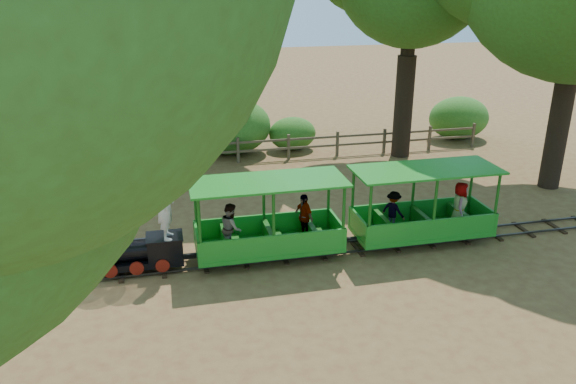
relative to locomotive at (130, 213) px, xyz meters
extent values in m
plane|color=olive|center=(4.67, -0.06, -1.54)|extent=(90.00, 90.00, 0.00)
cube|color=#3F3D3A|center=(4.67, -0.36, -1.47)|extent=(22.00, 0.05, 0.05)
cube|color=#3F3D3A|center=(4.67, 0.24, -1.47)|extent=(22.00, 0.05, 0.05)
cube|color=#382314|center=(4.67, -0.06, -1.52)|extent=(0.12, 1.00, 0.05)
cube|color=#382314|center=(-0.33, -0.06, -1.52)|extent=(0.12, 1.00, 0.05)
cube|color=#382314|center=(9.67, -0.06, -1.52)|extent=(0.12, 1.00, 0.05)
cube|color=black|center=(0.13, -0.06, -1.28)|extent=(2.04, 0.65, 0.17)
cylinder|color=black|center=(-0.19, -0.06, -0.94)|extent=(1.30, 0.52, 0.52)
cylinder|color=black|center=(-0.70, -0.06, -0.47)|extent=(0.15, 0.15, 0.41)
sphere|color=#BD7C2D|center=(-0.14, -0.06, -0.66)|extent=(0.24, 0.24, 0.24)
cylinder|color=#BD7C2D|center=(-0.38, -0.06, -0.64)|extent=(0.09, 0.09, 0.09)
cube|color=black|center=(0.73, -0.06, -0.94)|extent=(0.83, 0.65, 0.51)
cube|color=black|center=(0.73, -0.06, -0.67)|extent=(0.88, 0.70, 0.04)
cone|color=black|center=(-0.98, -0.06, -1.30)|extent=(0.42, 0.59, 0.59)
cylinder|color=#BD7C2D|center=(-0.87, -0.06, -0.84)|extent=(0.09, 0.13, 0.13)
cylinder|color=maroon|center=(-0.56, -0.39, -1.28)|extent=(0.33, 0.06, 0.33)
cylinder|color=maroon|center=(-0.56, 0.28, -1.28)|extent=(0.33, 0.06, 0.33)
cylinder|color=maroon|center=(0.04, -0.39, -1.28)|extent=(0.33, 0.06, 0.33)
cylinder|color=maroon|center=(0.04, 0.28, -1.28)|extent=(0.33, 0.06, 0.33)
cylinder|color=maroon|center=(0.64, -0.39, -1.28)|extent=(0.33, 0.06, 0.33)
cylinder|color=maroon|center=(0.64, 0.28, -1.28)|extent=(0.33, 0.06, 0.33)
sphere|color=white|center=(-0.61, -0.01, 0.05)|extent=(0.83, 0.83, 0.83)
sphere|color=white|center=(-0.24, 0.04, 0.38)|extent=(1.11, 1.11, 1.11)
sphere|color=white|center=(0.41, 0.09, 0.66)|extent=(0.93, 0.93, 0.93)
imported|color=silver|center=(0.83, -0.19, 0.17)|extent=(0.43, 0.62, 1.64)
cube|color=#1E8A22|center=(3.31, -0.06, -1.21)|extent=(3.67, 1.40, 0.11)
cube|color=#165C15|center=(3.31, -0.06, -1.34)|extent=(3.30, 0.54, 0.15)
cube|color=#1E8A22|center=(3.31, -0.71, -0.88)|extent=(3.67, 0.06, 0.54)
cube|color=#1E8A22|center=(3.31, 0.60, -0.88)|extent=(3.67, 0.06, 0.54)
cube|color=#1E8A22|center=(3.31, -0.06, 0.52)|extent=(3.83, 1.57, 0.05)
cylinder|color=#165C15|center=(1.56, -0.69, -0.34)|extent=(0.08, 0.08, 1.73)
cylinder|color=#165C15|center=(1.56, 0.58, -0.34)|extent=(0.08, 0.08, 1.73)
cylinder|color=#165C15|center=(5.06, -0.69, -0.34)|extent=(0.08, 0.08, 1.73)
cylinder|color=#165C15|center=(5.06, 0.58, -0.34)|extent=(0.08, 0.08, 1.73)
cube|color=#165C15|center=(2.20, -0.06, -0.94)|extent=(0.13, 1.19, 0.43)
cube|color=#165C15|center=(3.31, -0.06, -0.94)|extent=(0.13, 1.19, 0.43)
cube|color=#165C15|center=(4.41, -0.06, -0.94)|extent=(0.13, 1.19, 0.43)
cylinder|color=black|center=(2.13, -0.42, -1.29)|extent=(0.30, 0.06, 0.30)
cylinder|color=black|center=(2.13, 0.31, -1.29)|extent=(0.30, 0.06, 0.30)
cylinder|color=black|center=(4.48, -0.42, -1.29)|extent=(0.30, 0.06, 0.30)
cylinder|color=black|center=(4.48, 0.31, -1.29)|extent=(0.30, 0.06, 0.30)
imported|color=gray|center=(2.34, -0.24, -0.52)|extent=(0.48, 0.62, 1.26)
imported|color=gray|center=(4.26, 0.10, -0.55)|extent=(0.53, 0.77, 1.21)
cube|color=#1E8A22|center=(7.48, -0.06, -1.21)|extent=(3.67, 1.40, 0.11)
cube|color=#165C15|center=(7.48, -0.06, -1.34)|extent=(3.30, 0.54, 0.15)
cube|color=#1E8A22|center=(7.48, -0.71, -0.88)|extent=(3.67, 0.06, 0.54)
cube|color=#1E8A22|center=(7.48, 0.60, -0.88)|extent=(3.67, 0.06, 0.54)
cube|color=#1E8A22|center=(7.48, -0.06, 0.52)|extent=(3.83, 1.57, 0.05)
cylinder|color=#165C15|center=(5.74, -0.69, -0.34)|extent=(0.08, 0.08, 1.73)
cylinder|color=#165C15|center=(5.74, 0.58, -0.34)|extent=(0.08, 0.08, 1.73)
cylinder|color=#165C15|center=(9.23, -0.69, -0.34)|extent=(0.08, 0.08, 1.73)
cylinder|color=#165C15|center=(9.23, 0.58, -0.34)|extent=(0.08, 0.08, 1.73)
cube|color=#165C15|center=(6.38, -0.06, -0.94)|extent=(0.13, 1.19, 0.43)
cube|color=#165C15|center=(7.48, -0.06, -0.94)|extent=(0.13, 1.19, 0.43)
cube|color=#165C15|center=(8.59, -0.06, -0.94)|extent=(0.13, 1.19, 0.43)
cylinder|color=black|center=(6.31, -0.42, -1.29)|extent=(0.30, 0.06, 0.30)
cylinder|color=black|center=(6.31, 0.31, -1.29)|extent=(0.30, 0.06, 0.30)
cylinder|color=black|center=(8.66, -0.42, -1.29)|extent=(0.30, 0.06, 0.30)
cylinder|color=black|center=(8.66, 0.31, -1.29)|extent=(0.30, 0.06, 0.30)
imported|color=gray|center=(6.72, 0.12, -0.62)|extent=(0.71, 0.79, 1.06)
imported|color=gray|center=(8.46, -0.23, -0.51)|extent=(0.66, 0.75, 1.30)
cylinder|color=#2D2116|center=(-3.83, 5.94, 0.15)|extent=(0.70, 0.70, 3.39)
cylinder|color=#2D2116|center=(2.67, 9.44, 0.53)|extent=(0.66, 0.66, 4.15)
cylinder|color=#2D2116|center=(2.67, 9.44, 3.79)|extent=(0.50, 0.50, 2.37)
cylinder|color=#2D2116|center=(10.17, 7.44, 0.43)|extent=(0.72, 0.72, 3.95)
cylinder|color=#2D2116|center=(10.17, 7.44, 3.54)|extent=(0.54, 0.54, 2.26)
cylinder|color=#2D2116|center=(13.67, 2.94, 0.44)|extent=(0.68, 0.68, 3.98)
cylinder|color=#2D2116|center=(13.67, 2.94, 3.57)|extent=(0.51, 0.51, 2.27)
cube|color=brown|center=(-4.33, 7.94, -1.04)|extent=(0.10, 0.10, 1.00)
cube|color=brown|center=(-2.33, 7.94, -1.04)|extent=(0.10, 0.10, 1.00)
cube|color=brown|center=(-0.33, 7.94, -1.04)|extent=(0.10, 0.10, 1.00)
cube|color=brown|center=(1.67, 7.94, -1.04)|extent=(0.10, 0.10, 1.00)
cube|color=brown|center=(3.67, 7.94, -1.04)|extent=(0.10, 0.10, 1.00)
cube|color=brown|center=(5.67, 7.94, -1.04)|extent=(0.10, 0.10, 1.00)
cube|color=brown|center=(7.67, 7.94, -1.04)|extent=(0.10, 0.10, 1.00)
cube|color=brown|center=(9.67, 7.94, -1.04)|extent=(0.10, 0.10, 1.00)
cube|color=brown|center=(11.67, 7.94, -1.04)|extent=(0.10, 0.10, 1.00)
cube|color=brown|center=(13.67, 7.94, -1.04)|extent=(0.10, 0.10, 1.00)
cube|color=brown|center=(4.67, 7.94, -0.74)|extent=(18.00, 0.06, 0.08)
cube|color=brown|center=(4.67, 7.94, -1.09)|extent=(18.00, 0.06, 0.08)
ellipsoid|color=#2D6B1E|center=(-1.79, 9.24, -0.64)|extent=(2.62, 2.02, 1.82)
ellipsoid|color=#2D6B1E|center=(3.58, 9.24, -0.42)|extent=(3.26, 2.51, 2.26)
ellipsoid|color=#2D6B1E|center=(6.13, 9.24, -0.87)|extent=(1.96, 1.51, 1.36)
ellipsoid|color=#2D6B1E|center=(13.67, 9.24, -0.61)|extent=(2.69, 2.07, 1.86)
camera|label=1|loc=(0.90, -12.66, 5.18)|focal=35.00mm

